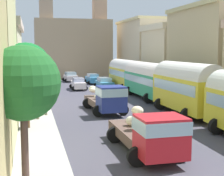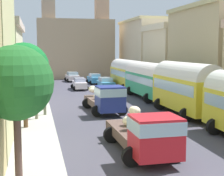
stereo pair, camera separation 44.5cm
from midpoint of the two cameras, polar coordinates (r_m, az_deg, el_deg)
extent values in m
plane|color=#423F4B|center=(37.33, -2.14, -1.50)|extent=(154.00, 154.00, 0.00)
cube|color=#AAA69C|center=(36.59, -13.34, -1.73)|extent=(2.50, 70.00, 0.14)
cube|color=#A9A9A5|center=(39.40, 8.25, -1.03)|extent=(2.50, 70.00, 0.14)
cube|color=tan|center=(37.36, 16.30, 5.51)|extent=(5.49, 11.48, 9.44)
cube|color=tan|center=(37.61, 16.56, 13.06)|extent=(6.04, 11.48, 0.45)
cube|color=beige|center=(47.19, 9.50, 4.91)|extent=(5.32, 9.01, 7.86)
cube|color=beige|center=(47.26, 9.60, 10.15)|extent=(5.86, 9.01, 0.78)
cube|color=beige|center=(58.49, 5.04, 6.31)|extent=(5.72, 13.74, 9.90)
cube|color=beige|center=(58.69, 5.09, 11.34)|extent=(6.29, 13.74, 0.40)
cube|color=tan|center=(62.76, -6.97, 6.61)|extent=(13.63, 7.55, 10.56)
cube|color=tan|center=(60.53, -11.32, 8.48)|extent=(2.29, 2.29, 14.68)
cube|color=tan|center=(61.68, -2.33, 8.56)|extent=(2.29, 2.29, 14.68)
cylinder|color=black|center=(21.86, 16.83, -6.31)|extent=(1.00, 0.35, 1.00)
cube|color=yellow|center=(27.69, 12.08, -0.82)|extent=(2.67, 8.15, 2.53)
cylinder|color=silver|center=(27.55, 12.15, 1.80)|extent=(2.62, 7.98, 2.43)
cube|color=#99B7C6|center=(27.62, 12.11, 0.33)|extent=(2.71, 7.50, 0.81)
cylinder|color=black|center=(29.63, 7.78, -2.72)|extent=(1.00, 0.35, 1.00)
cylinder|color=black|center=(30.61, 11.85, -2.50)|extent=(1.00, 0.35, 1.00)
cylinder|color=black|center=(25.16, 12.22, -4.49)|extent=(1.00, 0.35, 1.00)
cylinder|color=black|center=(26.31, 16.80, -4.14)|extent=(1.00, 0.35, 1.00)
cube|color=#2E9567|center=(35.97, 5.85, 0.73)|extent=(2.57, 9.78, 2.20)
cylinder|color=silver|center=(35.87, 5.87, 2.48)|extent=(2.52, 9.58, 2.38)
cube|color=#99B7C6|center=(35.92, 5.86, 1.50)|extent=(2.61, 9.00, 0.71)
cylinder|color=black|center=(38.57, 2.67, -0.49)|extent=(1.00, 0.35, 1.00)
cylinder|color=black|center=(39.30, 5.88, -0.38)|extent=(1.00, 0.35, 1.00)
cylinder|color=black|center=(32.90, 5.77, -1.76)|extent=(1.00, 0.35, 1.00)
cylinder|color=black|center=(33.76, 9.45, -1.60)|extent=(1.00, 0.35, 1.00)
cube|color=yellow|center=(44.51, 1.98, 1.95)|extent=(2.31, 9.40, 2.28)
cylinder|color=silver|center=(44.43, 1.99, 3.41)|extent=(2.27, 9.21, 2.25)
cube|color=#99B7C6|center=(44.47, 1.99, 2.59)|extent=(2.36, 8.64, 0.73)
cylinder|color=black|center=(47.15, -0.26, 0.83)|extent=(1.00, 0.35, 1.00)
cylinder|color=black|center=(47.70, 2.29, 0.89)|extent=(1.00, 0.35, 1.00)
cylinder|color=black|center=(41.54, 1.62, 0.03)|extent=(1.00, 0.35, 1.00)
cylinder|color=black|center=(42.17, 4.48, 0.11)|extent=(1.00, 0.35, 1.00)
cube|color=red|center=(15.33, 7.50, -8.22)|extent=(2.12, 1.89, 1.86)
cube|color=#99B7C6|center=(15.20, 7.53, -6.32)|extent=(2.16, 1.96, 0.60)
cube|color=brown|center=(18.53, 3.65, -7.65)|extent=(2.14, 4.81, 0.55)
ellipsoid|color=beige|center=(18.61, 4.26, -5.94)|extent=(0.89, 1.02, 0.49)
ellipsoid|color=beige|center=(18.84, 2.67, -5.66)|extent=(0.83, 0.91, 0.56)
ellipsoid|color=beige|center=(17.18, 6.19, -6.96)|extent=(1.14, 0.99, 0.53)
ellipsoid|color=beige|center=(18.35, 5.34, -5.09)|extent=(1.15, 1.10, 0.48)
ellipsoid|color=beige|center=(17.86, 3.31, -5.38)|extent=(0.94, 0.95, 0.48)
ellipsoid|color=beige|center=(19.94, 3.73, -3.87)|extent=(0.92, 0.99, 0.55)
cylinder|color=black|center=(16.19, 10.68, -10.89)|extent=(0.90, 0.31, 0.90)
cylinder|color=black|center=(15.46, 3.42, -11.64)|extent=(0.90, 0.31, 0.90)
cylinder|color=black|center=(19.75, 5.78, -7.59)|extent=(0.90, 0.32, 0.90)
cylinder|color=black|center=(19.15, -0.22, -8.01)|extent=(0.90, 0.32, 0.90)
cube|color=navy|center=(26.22, -0.63, -1.82)|extent=(2.13, 2.11, 1.96)
cube|color=#99B7C6|center=(26.14, -0.63, -0.63)|extent=(2.18, 2.19, 0.63)
cube|color=brown|center=(29.46, -2.35, -2.27)|extent=(2.25, 4.64, 0.55)
ellipsoid|color=beige|center=(30.28, -1.81, -0.96)|extent=(0.82, 0.97, 0.57)
ellipsoid|color=beige|center=(28.71, -2.37, -1.41)|extent=(1.19, 1.11, 0.54)
ellipsoid|color=beige|center=(28.78, -2.59, -1.46)|extent=(1.21, 1.15, 0.47)
ellipsoid|color=beige|center=(30.49, -3.54, -0.36)|extent=(1.14, 1.16, 0.48)
ellipsoid|color=beige|center=(30.69, -3.65, -0.15)|extent=(0.94, 0.81, 0.55)
ellipsoid|color=beige|center=(28.57, -2.00, -0.71)|extent=(1.00, 0.98, 0.53)
ellipsoid|color=#E6E7C3|center=(27.88, -1.26, -0.34)|extent=(0.95, 0.80, 0.47)
cylinder|color=black|center=(26.80, 1.40, -3.76)|extent=(0.90, 0.31, 0.90)
cylinder|color=black|center=(26.26, -2.86, -3.98)|extent=(0.90, 0.31, 0.90)
cylinder|color=black|center=(30.52, -0.85, -2.48)|extent=(0.90, 0.31, 0.90)
cylinder|color=black|center=(30.05, -4.61, -2.64)|extent=(0.90, 0.31, 0.90)
cube|color=silver|center=(44.08, -6.07, 0.59)|extent=(1.54, 4.34, 0.78)
cube|color=#A5AFCD|center=(44.02, -6.08, 1.41)|extent=(1.34, 2.26, 0.49)
cylinder|color=black|center=(42.90, -4.84, -0.05)|extent=(0.60, 0.21, 0.60)
cylinder|color=black|center=(42.71, -6.84, -0.10)|extent=(0.60, 0.21, 0.60)
cylinder|color=black|center=(45.54, -5.34, 0.34)|extent=(0.60, 0.21, 0.60)
cylinder|color=black|center=(45.36, -7.22, 0.29)|extent=(0.60, 0.21, 0.60)
cube|color=silver|center=(54.92, -7.32, 1.77)|extent=(2.08, 3.84, 0.77)
cube|color=#95B2C0|center=(54.87, -7.33, 2.45)|extent=(1.72, 2.05, 0.54)
cylinder|color=black|center=(54.01, -6.15, 1.32)|extent=(0.60, 0.21, 0.60)
cylinder|color=black|center=(53.66, -8.02, 1.26)|extent=(0.60, 0.21, 0.60)
cylinder|color=black|center=(56.25, -6.65, 1.53)|extent=(0.60, 0.21, 0.60)
cylinder|color=black|center=(55.92, -8.44, 1.47)|extent=(0.60, 0.21, 0.60)
cube|color=#4395BE|center=(45.30, -1.62, 0.73)|extent=(1.83, 4.38, 0.68)
cube|color=#A2BDCD|center=(45.24, -1.62, 1.48)|extent=(1.59, 2.29, 0.52)
cylinder|color=black|center=(46.46, -3.06, 0.48)|extent=(0.60, 0.21, 0.60)
cylinder|color=black|center=(46.84, -0.92, 0.54)|extent=(0.60, 0.21, 0.60)
cylinder|color=black|center=(43.83, -2.36, 0.12)|extent=(0.60, 0.21, 0.60)
cylinder|color=black|center=(44.24, -0.11, 0.18)|extent=(0.60, 0.21, 0.60)
cube|color=#4092C5|center=(51.23, -3.55, 1.47)|extent=(1.80, 4.03, 0.79)
cube|color=#90B6CD|center=(51.18, -3.56, 2.17)|extent=(1.50, 2.13, 0.47)
cylinder|color=black|center=(52.28, -4.70, 1.16)|extent=(0.60, 0.21, 0.60)
cylinder|color=black|center=(52.63, -3.02, 1.21)|extent=(0.60, 0.21, 0.60)
cylinder|color=black|center=(49.90, -4.11, 0.90)|extent=(0.60, 0.21, 0.60)
cylinder|color=black|center=(50.27, -2.35, 0.96)|extent=(0.60, 0.21, 0.60)
cylinder|color=#80695B|center=(38.87, -14.00, -1.26)|extent=(0.19, 0.19, 0.14)
cylinder|color=#80695B|center=(38.81, -14.02, -0.51)|extent=(0.30, 0.30, 0.88)
cylinder|color=#486A55|center=(38.73, -14.05, 0.55)|extent=(0.46, 0.46, 0.57)
sphere|color=tan|center=(38.69, -14.06, 1.13)|extent=(0.22, 0.22, 0.22)
cylinder|color=#6D7356|center=(26.95, -11.67, -4.66)|extent=(0.20, 0.20, 0.14)
cylinder|color=#6D7356|center=(26.87, -11.70, -3.68)|extent=(0.29, 0.29, 0.79)
cylinder|color=#2E687A|center=(26.75, -11.73, -2.18)|extent=(0.45, 0.45, 0.63)
sphere|color=tan|center=(26.69, -11.75, -1.29)|extent=(0.21, 0.21, 0.21)
cylinder|color=#26344D|center=(33.78, -13.31, -2.42)|extent=(0.19, 0.19, 0.14)
cylinder|color=#26344D|center=(33.71, -13.33, -1.60)|extent=(0.32, 0.32, 0.84)
cylinder|color=silver|center=(33.61, -13.37, -0.37)|extent=(0.50, 0.50, 0.62)
sphere|color=tan|center=(33.56, -13.39, 0.35)|extent=(0.22, 0.22, 0.22)
cylinder|color=#736E52|center=(25.53, -13.04, -5.33)|extent=(0.20, 0.20, 0.14)
cylinder|color=#736E52|center=(25.44, -13.06, -4.28)|extent=(0.23, 0.23, 0.82)
cylinder|color=#2C567F|center=(25.32, -13.11, -2.74)|extent=(0.36, 0.36, 0.57)
sphere|color=tan|center=(25.26, -13.13, -1.86)|extent=(0.21, 0.21, 0.21)
cylinder|color=#6C695A|center=(32.27, -13.12, -2.83)|extent=(0.21, 0.21, 0.14)
cylinder|color=#6C695A|center=(32.19, -13.14, -1.92)|extent=(0.35, 0.35, 0.90)
cylinder|color=#4A6452|center=(32.09, -13.18, -0.65)|extent=(0.54, 0.54, 0.54)
sphere|color=#D6A388|center=(32.05, -13.19, 0.01)|extent=(0.20, 0.20, 0.20)
cylinder|color=brown|center=(13.38, -15.59, -10.13)|extent=(0.28, 0.28, 2.99)
sphere|color=#1F5C26|center=(12.89, -15.95, 0.83)|extent=(2.84, 2.84, 2.84)
cylinder|color=brown|center=(22.70, -14.82, -3.34)|extent=(0.29, 0.29, 2.89)
sphere|color=#146529|center=(22.41, -15.02, 3.39)|extent=(3.26, 3.26, 3.26)
camera|label=1|loc=(0.22, -90.39, -0.05)|focal=53.54mm
camera|label=2|loc=(0.22, 89.61, 0.05)|focal=53.54mm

